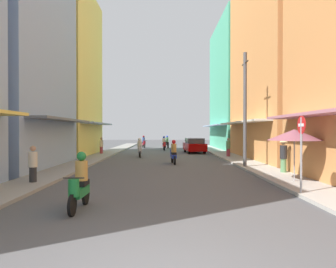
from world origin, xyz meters
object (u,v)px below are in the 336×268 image
object	(u,v)px
motorbike_black	(167,142)
motorbike_maroon	(144,142)
pedestrian_midway	(101,146)
motorbike_silver	(140,149)
street_sign_no_entry	(301,144)
pedestrian_foreground	(228,148)
utility_pole	(245,109)
motorbike_blue	(173,153)
vendor_umbrella	(294,135)
motorbike_red	(164,144)
motorbike_green	(80,184)
pedestrian_far	(33,165)
pedestrian_crossing	(284,155)
parked_car	(194,145)

from	to	relation	value
motorbike_black	motorbike_maroon	xyz separation A→B (m)	(-2.90, 0.26, 0.00)
motorbike_maroon	pedestrian_midway	world-z (taller)	motorbike_maroon
motorbike_silver	street_sign_no_entry	distance (m)	16.53
pedestrian_foreground	utility_pole	bearing A→B (deg)	-93.79
utility_pole	street_sign_no_entry	distance (m)	7.80
motorbike_blue	pedestrian_midway	bearing A→B (deg)	128.98
motorbike_maroon	vendor_umbrella	distance (m)	27.85
motorbike_silver	motorbike_maroon	xyz separation A→B (m)	(-0.64, 13.88, 0.00)
motorbike_red	motorbike_blue	world-z (taller)	same
motorbike_black	pedestrian_midway	size ratio (longest dim) A/B	1.13
motorbike_red	motorbike_green	world-z (taller)	same
pedestrian_far	street_sign_no_entry	distance (m)	10.05
motorbike_green	utility_pole	distance (m)	11.91
motorbike_maroon	pedestrian_crossing	distance (m)	25.44
motorbike_maroon	utility_pole	distance (m)	22.77
utility_pole	street_sign_no_entry	bearing A→B (deg)	-90.75
motorbike_blue	utility_pole	xyz separation A→B (m)	(4.05, -2.46, 2.70)
pedestrian_midway	vendor_umbrella	distance (m)	19.07
vendor_umbrella	street_sign_no_entry	bearing A→B (deg)	-107.84
pedestrian_crossing	utility_pole	size ratio (longest dim) A/B	0.26
motorbike_maroon	utility_pole	bearing A→B (deg)	-71.14
motorbike_silver	pedestrian_far	distance (m)	13.30
motorbike_maroon	vendor_umbrella	size ratio (longest dim) A/B	0.80
motorbike_red	pedestrian_foreground	size ratio (longest dim) A/B	1.13
street_sign_no_entry	motorbike_black	bearing A→B (deg)	98.51
motorbike_green	pedestrian_crossing	xyz separation A→B (m)	(8.16, 6.75, 0.29)
pedestrian_far	pedestrian_midway	bearing A→B (deg)	91.87
motorbike_black	motorbike_red	world-z (taller)	same
motorbike_silver	street_sign_no_entry	bearing A→B (deg)	-66.53
motorbike_silver	motorbike_green	world-z (taller)	same
vendor_umbrella	motorbike_maroon	bearing A→B (deg)	106.65
parked_car	pedestrian_foreground	bearing A→B (deg)	-68.71
pedestrian_crossing	motorbike_green	bearing A→B (deg)	-140.41
motorbike_silver	pedestrian_foreground	xyz separation A→B (m)	(7.13, -0.53, 0.09)
pedestrian_foreground	vendor_umbrella	distance (m)	12.31
motorbike_black	pedestrian_far	size ratio (longest dim) A/B	1.13
motorbike_blue	utility_pole	distance (m)	5.45
motorbike_red	pedestrian_far	size ratio (longest dim) A/B	1.16
motorbike_maroon	street_sign_no_entry	bearing A→B (deg)	-76.05
motorbike_red	parked_car	world-z (taller)	motorbike_red
pedestrian_midway	pedestrian_foreground	xyz separation A→B (m)	(10.83, -3.27, 0.01)
motorbike_maroon	motorbike_blue	bearing A→B (deg)	-80.23
motorbike_black	pedestrian_foreground	bearing A→B (deg)	-71.01
motorbike_red	vendor_umbrella	world-z (taller)	vendor_umbrella
street_sign_no_entry	pedestrian_far	bearing A→B (deg)	167.15
pedestrian_midway	pedestrian_foreground	size ratio (longest dim) A/B	0.99
motorbike_maroon	parked_car	xyz separation A→B (m)	(5.58, -8.78, 0.04)
motorbike_red	pedestrian_midway	bearing A→B (deg)	-131.47
motorbike_blue	motorbike_maroon	distance (m)	19.22
motorbike_silver	motorbike_blue	world-z (taller)	same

